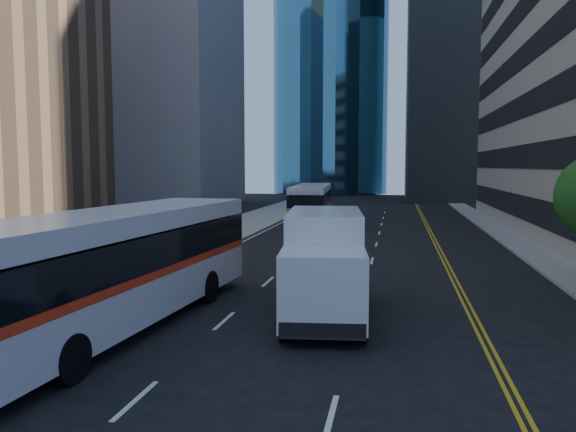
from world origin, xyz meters
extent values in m
plane|color=black|center=(0.00, 0.00, 0.00)|extent=(160.00, 160.00, 0.00)
cube|color=gray|center=(-10.50, 25.00, 0.07)|extent=(5.00, 90.00, 0.15)
cube|color=gray|center=(9.00, 25.00, 0.07)|extent=(2.00, 90.00, 0.15)
cube|color=gray|center=(-28.00, 52.00, 17.50)|extent=(18.00, 18.00, 35.00)
cube|color=silver|center=(-6.34, 0.68, 1.01)|extent=(3.87, 13.58, 1.23)
cube|color=red|center=(-6.34, 0.68, 1.73)|extent=(3.89, 13.60, 0.25)
cube|color=black|center=(-6.34, 0.68, 2.35)|extent=(3.89, 13.60, 1.01)
cube|color=silver|center=(-6.34, 0.68, 3.18)|extent=(3.87, 13.58, 0.56)
cylinder|color=black|center=(-5.30, -3.43, 0.56)|extent=(0.42, 1.14, 1.12)
cylinder|color=black|center=(-7.41, 4.34, 0.56)|extent=(0.42, 1.14, 1.12)
cylinder|color=black|center=(-4.75, 4.15, 0.56)|extent=(0.42, 1.14, 1.12)
cube|color=silver|center=(-5.28, 31.85, 0.93)|extent=(3.55, 12.50, 1.13)
cube|color=#C25612|center=(-5.28, 31.85, 1.59)|extent=(3.57, 12.52, 0.23)
cube|color=black|center=(-5.28, 31.85, 2.16)|extent=(3.57, 12.52, 0.93)
cube|color=silver|center=(-5.28, 31.85, 2.93)|extent=(3.55, 12.50, 0.51)
cylinder|color=black|center=(-6.23, 28.07, 0.51)|extent=(0.38, 1.05, 1.03)
cylinder|color=black|center=(-3.80, 28.25, 0.51)|extent=(0.38, 1.05, 1.03)
cylinder|color=black|center=(-6.73, 35.05, 0.51)|extent=(0.38, 1.05, 1.03)
cylinder|color=black|center=(-4.30, 35.22, 0.51)|extent=(0.38, 1.05, 1.03)
cube|color=silver|center=(-0.28, 0.76, 1.42)|extent=(2.58, 2.41, 2.06)
cube|color=black|center=(-0.17, -0.17, 1.81)|extent=(2.15, 0.30, 1.08)
cube|color=silver|center=(-0.66, 4.17, 2.01)|extent=(2.87, 4.94, 2.55)
cube|color=black|center=(-0.54, 3.10, 0.54)|extent=(2.47, 6.63, 0.25)
cylinder|color=black|center=(-1.30, 0.44, 0.47)|extent=(0.38, 0.97, 0.94)
cylinder|color=black|center=(0.80, 0.68, 0.47)|extent=(0.38, 0.97, 0.94)
cylinder|color=black|center=(-1.86, 5.31, 0.47)|extent=(0.38, 0.97, 0.94)
cylinder|color=black|center=(0.24, 5.55, 0.47)|extent=(0.38, 0.97, 0.94)
camera|label=1|loc=(1.66, -14.26, 4.77)|focal=35.00mm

